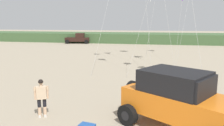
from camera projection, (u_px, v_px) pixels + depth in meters
name	position (u px, v px, depth m)	size (l,w,h in m)	color
dune_ridge	(163.00, 38.00, 46.05)	(90.00, 9.61, 1.81)	#426038
jeep	(181.00, 100.00, 8.41)	(4.96, 4.32, 2.26)	orange
person_watching	(41.00, 96.00, 9.68)	(0.56, 0.44, 1.67)	#DBB28E
distant_pickup	(78.00, 38.00, 44.26)	(4.87, 3.12, 1.98)	black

